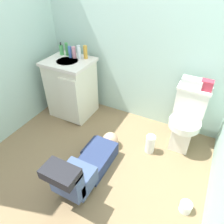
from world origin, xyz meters
TOP-DOWN VIEW (x-y plane):
  - ground_plane at (0.00, 0.00)m, footprint 2.92×3.10m
  - wall_back at (0.00, 1.09)m, footprint 2.58×0.08m
  - toilet at (0.81, 0.77)m, footprint 0.36×0.46m
  - vanity_cabinet at (-0.75, 0.70)m, footprint 0.60×0.53m
  - faucet at (-0.76, 0.84)m, footprint 0.02×0.02m
  - person_plumber at (0.05, -0.19)m, footprint 0.39×1.06m
  - tissue_box at (0.77, 0.86)m, footprint 0.22×0.11m
  - toiletry_bag at (0.92, 0.86)m, footprint 0.12×0.09m
  - soap_dispenser at (-0.95, 0.82)m, footprint 0.06×0.06m
  - bottle_green at (-0.86, 0.84)m, footprint 0.04×0.04m
  - bottle_blue at (-0.79, 0.80)m, footprint 0.05×0.05m
  - bottle_pink at (-0.73, 0.81)m, footprint 0.05×0.05m
  - bottle_clear at (-0.65, 0.81)m, footprint 0.05×0.05m
  - bottle_amber at (-0.59, 0.86)m, footprint 0.05×0.05m
  - paper_towel_roll at (0.51, 0.45)m, footprint 0.11×0.11m
  - toilet_paper_roll at (1.05, -0.10)m, footprint 0.11×0.11m

SIDE VIEW (x-z plane):
  - ground_plane at x=0.00m, z-range -0.04..0.00m
  - toilet_paper_roll at x=1.05m, z-range 0.00..0.10m
  - paper_towel_roll at x=0.51m, z-range 0.00..0.23m
  - person_plumber at x=0.05m, z-range -0.08..0.44m
  - toilet at x=0.81m, z-range -0.01..0.74m
  - vanity_cabinet at x=-0.75m, z-range 0.01..0.83m
  - tissue_box at x=0.77m, z-range 0.75..0.85m
  - toiletry_bag at x=0.92m, z-range 0.75..0.86m
  - faucet at x=-0.76m, z-range 0.82..0.92m
  - soap_dispenser at x=-0.95m, z-range 0.80..0.97m
  - bottle_blue at x=-0.79m, z-range 0.82..0.97m
  - bottle_pink at x=-0.73m, z-range 0.82..0.97m
  - bottle_amber at x=-0.59m, z-range 0.82..0.99m
  - bottle_green at x=-0.86m, z-range 0.82..0.99m
  - bottle_clear at x=-0.65m, z-range 0.82..0.99m
  - wall_back at x=0.00m, z-range 0.00..2.40m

